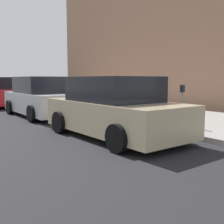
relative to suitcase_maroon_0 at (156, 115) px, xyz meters
The scene contains 16 objects.
ground_plane 4.30m from the suitcase_maroon_0, ahead, with size 40.00×40.00×0.00m, color black.
sidewalk_curb 4.73m from the suitcase_maroon_0, 25.66° to the right, with size 18.00×5.00×0.14m, color gray.
building_facade_sidewalk_side 9.11m from the suitcase_maroon_0, 58.03° to the right, with size 24.00×3.00×9.43m, color #936B51.
suitcase_maroon_0 is the anchor object (origin of this frame).
suitcase_olive_1 0.50m from the suitcase_maroon_0, ahead, with size 0.44×0.28×0.88m.
suitcase_silver_2 1.05m from the suitcase_maroon_0, ahead, with size 0.50×0.28×0.87m.
suitcase_red_3 1.59m from the suitcase_maroon_0, ahead, with size 0.41×0.24×0.73m.
suitcase_black_4 2.10m from the suitcase_maroon_0, ahead, with size 0.43×0.24×0.66m.
suitcase_navy_5 2.60m from the suitcase_maroon_0, ahead, with size 0.41×0.25×0.95m.
suitcase_teal_6 3.13m from the suitcase_maroon_0, ahead, with size 0.49×0.23×0.78m.
fire_hydrant 3.86m from the suitcase_maroon_0, ahead, with size 0.39×0.21×0.83m.
bollard_post 4.35m from the suitcase_maroon_0, ahead, with size 0.12×0.12×0.94m, color brown.
parking_meter 1.03m from the suitcase_maroon_0, 162.27° to the right, with size 0.12×0.09×1.27m.
parked_car_beige_0 1.93m from the suitcase_maroon_0, 97.54° to the left, with size 4.44×2.15×1.65m.
parked_car_silver_1 5.37m from the suitcase_maroon_0, 20.60° to the left, with size 4.72×2.00×1.69m.
parked_car_red_2 10.70m from the suitcase_maroon_0, 10.15° to the left, with size 4.38×2.27×1.70m.
Camera 1 is at (-10.36, 5.85, 1.57)m, focal length 43.43 mm.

